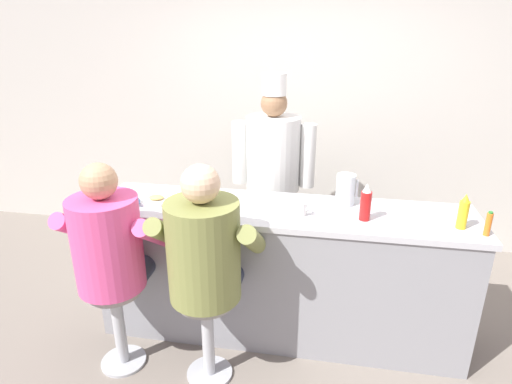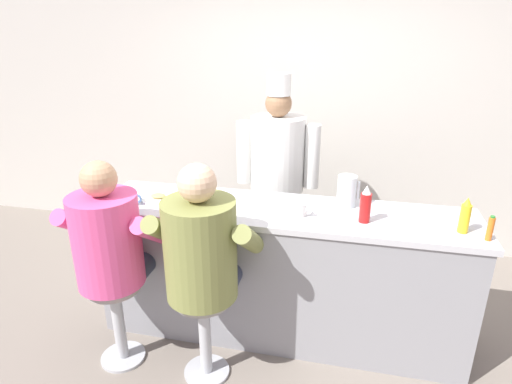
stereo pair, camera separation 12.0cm
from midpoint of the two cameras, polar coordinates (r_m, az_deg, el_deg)
The scene contains 14 objects.
ground_plane at distance 3.18m, azimuth 3.19°, elevation -21.09°, with size 20.00×20.00×0.00m, color slate.
wall_back at distance 4.33m, azimuth 7.97°, elevation 10.47°, with size 10.00×0.06×2.70m.
diner_counter at distance 3.12m, azimuth 4.35°, elevation -10.61°, with size 2.58×0.61×0.99m.
ketchup_bottle_red at distance 2.76m, azimuth 15.60°, elevation -1.69°, with size 0.07×0.07×0.24m.
mustard_bottle_yellow at distance 2.84m, azimuth 27.20°, elevation -2.90°, with size 0.06×0.06×0.22m.
hot_sauce_bottle_orange at distance 2.82m, azimuth 29.85°, elevation -4.26°, with size 0.04×0.04×0.15m.
water_pitcher_clear at distance 2.98m, azimuth 13.14°, elevation 0.12°, with size 0.15×0.13×0.22m.
breakfast_plate at distance 3.10m, azimuth -11.82°, elevation -0.81°, with size 0.24×0.24×0.05m.
cereal_bowl at distance 2.96m, azimuth -5.54°, elevation -1.29°, with size 0.13×0.13×0.05m.
coffee_mug_blue at distance 3.05m, azimuth -15.29°, elevation -0.86°, with size 0.13×0.08×0.09m.
coffee_mug_white at distance 2.79m, azimuth 7.18°, elevation -2.37°, with size 0.12×0.08×0.09m.
diner_seated_pink at distance 2.82m, azimuth -17.61°, elevation -6.68°, with size 0.63×0.63×1.42m.
diner_seated_olive at distance 2.58m, azimuth -5.77°, elevation -8.13°, with size 0.65×0.65×1.44m.
cook_in_whites_near at distance 3.63m, azimuth 3.79°, elevation 2.71°, with size 0.70×0.45×1.80m.
Camera 2 is at (0.42, -2.32, 2.13)m, focal length 30.00 mm.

